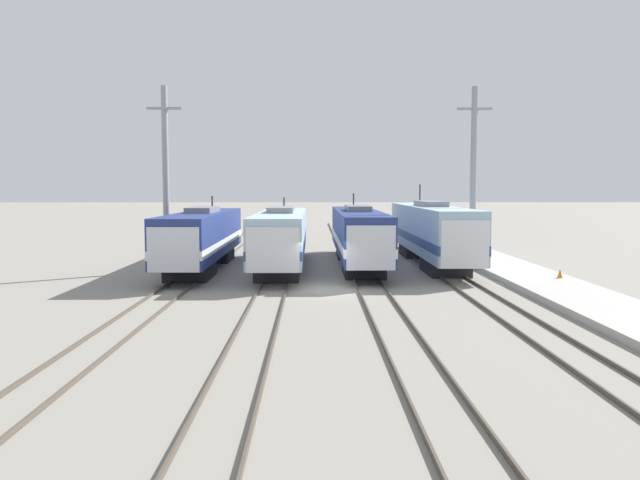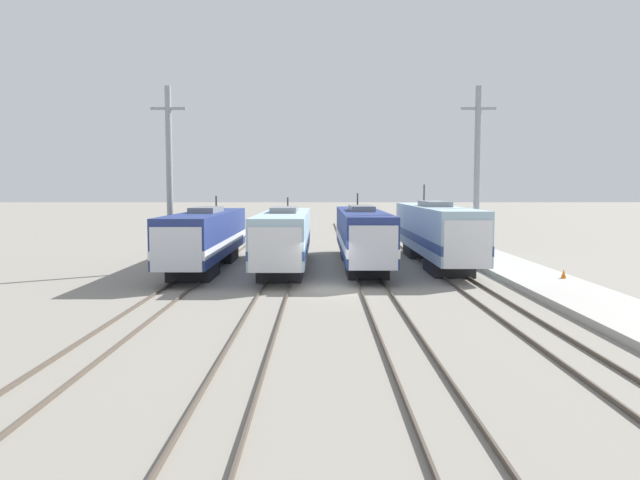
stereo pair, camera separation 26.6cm
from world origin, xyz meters
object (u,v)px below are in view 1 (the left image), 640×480
locomotive_far_left (202,237)px  catenary_tower_right (473,177)px  locomotive_center_right (358,235)px  traffic_cone (560,273)px  catenary_tower_left (166,177)px  locomotive_far_right (432,232)px  locomotive_center_left (281,238)px

locomotive_far_left → catenary_tower_right: bearing=-2.2°
locomotive_center_right → traffic_cone: 13.30m
catenary_tower_left → catenary_tower_right: same height
locomotive_far_right → catenary_tower_left: catenary_tower_left is taller
traffic_cone → locomotive_center_left: bearing=158.7°
locomotive_far_right → traffic_cone: (5.48, -8.62, -1.67)m
locomotive_far_left → locomotive_center_right: 10.36m
catenary_tower_left → catenary_tower_right: bearing=0.0°
locomotive_center_left → locomotive_center_right: locomotive_center_right is taller
locomotive_far_left → catenary_tower_left: bearing=-162.3°
locomotive_far_right → catenary_tower_left: size_ratio=1.71×
catenary_tower_right → traffic_cone: (3.47, -5.64, -5.39)m
locomotive_far_left → traffic_cone: size_ratio=36.03×
locomotive_center_left → locomotive_far_right: (10.25, 2.49, 0.15)m
locomotive_center_left → traffic_cone: 16.95m
locomotive_far_left → catenary_tower_right: (17.39, -0.67, 3.87)m
traffic_cone → locomotive_far_right: bearing=122.5°
locomotive_far_right → traffic_cone: size_ratio=40.69×
locomotive_center_right → locomotive_far_right: bearing=8.3°
catenary_tower_right → traffic_cone: 8.54m
catenary_tower_left → catenary_tower_right: 19.50m
locomotive_center_left → catenary_tower_right: catenary_tower_right is taller
locomotive_center_left → traffic_cone: size_ratio=36.70×
catenary_tower_left → traffic_cone: bearing=-13.8°
locomotive_far_left → locomotive_center_left: bearing=-2.1°
locomotive_center_right → catenary_tower_right: (7.14, -2.23, 3.85)m
locomotive_center_right → catenary_tower_right: bearing=-17.3°
locomotive_far_left → catenary_tower_left: catenary_tower_left is taller
catenary_tower_left → traffic_cone: catenary_tower_left is taller
locomotive_center_left → locomotive_center_right: bearing=18.8°
catenary_tower_right → catenary_tower_left: bearing=180.0°
locomotive_center_left → catenary_tower_left: (-7.23, -0.49, 3.86)m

